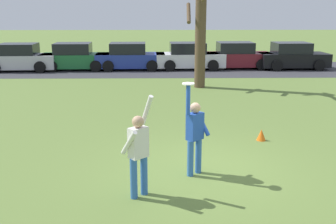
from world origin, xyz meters
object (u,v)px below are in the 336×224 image
Objects in this scene: person_catcher at (195,132)px; parked_car_silver at (21,58)px; bare_tree_tall at (201,12)px; parked_car_blue at (130,57)px; person_defender at (138,149)px; parked_car_white at (189,57)px; parked_car_maroon at (237,56)px; parked_car_green at (75,58)px; field_cone_orange at (261,135)px; frisbee_disc at (188,84)px; parked_car_black at (292,57)px.

parked_car_silver is (-8.99, 15.53, -0.25)m from person_catcher.
parked_car_blue is at bearing 122.56° from bare_tree_tall.
person_defender is (-1.18, -1.07, -0.00)m from person_catcher.
parked_car_white is 2.94m from parked_car_maroon.
person_defender is at bearing -76.60° from parked_car_green.
parked_car_white is at bearing 94.51° from field_cone_orange.
bare_tree_tall is (0.08, -5.86, 2.71)m from parked_car_white.
parked_car_silver is (-7.81, 16.60, -0.25)m from person_defender.
parked_car_green is at bearing 140.61° from bare_tree_tall.
person_catcher is 0.50× the size of parked_car_silver.
parked_car_silver is at bearing -179.22° from parked_car_white.
parked_car_maroon is at bearing 31.44° from person_defender.
parked_car_maroon is 13.01× the size of field_cone_orange.
parked_car_silver is at bearing 151.93° from bare_tree_tall.
parked_car_blue is at bearing 98.58° from frisbee_disc.
person_defender reaches higher than parked_car_green.
person_defender is 6.39× the size of field_cone_orange.
bare_tree_tall is (2.26, 11.23, 2.45)m from person_defender.
parked_car_white is at bearing -0.30° from parked_car_blue.
parked_car_white and parked_car_black have the same top height.
frisbee_disc is 0.06× the size of parked_car_black.
parked_car_silver is at bearing -178.61° from parked_car_blue.
parked_car_blue is at bearing -178.84° from parked_car_maroon.
frisbee_disc is 17.05m from parked_car_green.
parked_car_green is (-4.68, 16.93, -0.25)m from person_defender.
person_defender is 1.76m from frisbee_disc.
parked_car_black is at bearing -6.98° from parked_car_maroon.
person_defender is at bearing -87.30° from parked_car_blue.
person_catcher is 0.50× the size of parked_car_maroon.
frisbee_disc is 0.06× the size of parked_car_green.
field_cone_orange is (1.08, -13.69, -0.57)m from parked_car_white.
frisbee_disc is 16.28m from parked_car_white.
parked_car_green is 0.63× the size of bare_tree_tall.
parked_car_green and parked_car_maroon have the same top height.
parked_car_green and parked_car_blue have the same top height.
parked_car_green is 13.14m from parked_car_black.
parked_car_green is at bearing 3.94° from parked_car_silver.
parked_car_black is at bearing -156.63° from person_catcher.
parked_car_maroon is at bearing -145.72° from person_catcher.
parked_car_silver reaches higher than field_cone_orange.
person_defender is 0.49× the size of parked_car_white.
frisbee_disc is 0.81× the size of field_cone_orange.
parked_car_silver is (-8.82, 15.69, -1.37)m from frisbee_disc.
person_catcher is at bearing -71.78° from parked_car_green.
bare_tree_tall reaches higher than parked_car_green.
field_cone_orange is (2.25, 2.50, -1.93)m from frisbee_disc.
parked_car_silver and parked_car_black have the same top height.
parked_car_blue and parked_car_white have the same top height.
parked_car_silver and parked_car_maroon have the same top height.
frisbee_disc reaches higher than parked_car_white.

